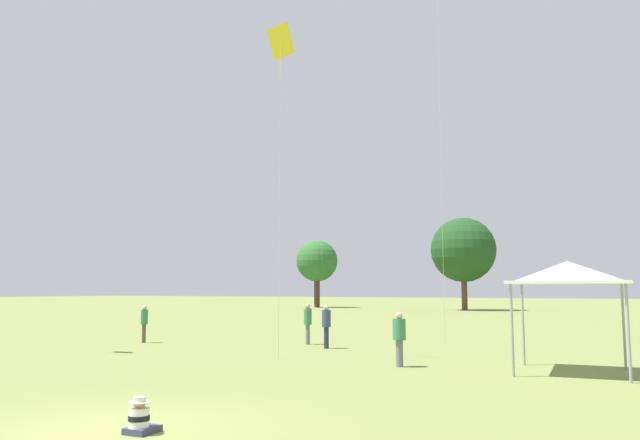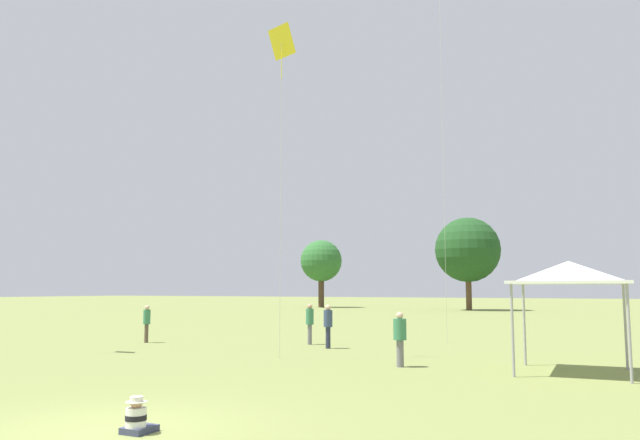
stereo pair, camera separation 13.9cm
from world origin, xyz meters
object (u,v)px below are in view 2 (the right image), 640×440
Objects in this scene: person_standing_1 at (310,320)px; person_standing_3 at (400,335)px; distant_tree_0 at (321,261)px; kite_1 at (282,50)px; distant_tree_2 at (468,250)px; canopy_tent at (569,273)px; person_standing_2 at (328,322)px; seated_toddler at (137,418)px; person_standing_5 at (147,320)px.

person_standing_1 is 7.68m from person_standing_3.
distant_tree_0 is (-22.61, 45.03, 4.58)m from person_standing_1.
distant_tree_2 is (-5.79, 47.90, -3.88)m from kite_1.
canopy_tent is (4.49, 0.79, 1.71)m from person_standing_3.
person_standing_1 is 1.00× the size of person_standing_2.
kite_1 reaches higher than canopy_tent.
kite_1 is 1.13× the size of distant_tree_2.
person_standing_3 is 0.14× the size of kite_1.
seated_toddler is 0.37× the size of person_standing_5.
distant_tree_0 is at bearing 112.99° from seated_toddler.
person_standing_5 is 16.80m from canopy_tent.
kite_1 is at bearing 73.66° from person_standing_1.
person_standing_5 is at bearing -13.78° from person_standing_1.
person_standing_5 is 0.49× the size of canopy_tent.
seated_toddler is 0.06× the size of distant_tree_2.
kite_1 is (-4.16, 0.29, 9.26)m from person_standing_3.
person_standing_1 reaches higher than person_standing_3.
distant_tree_0 is at bearing -97.06° from person_standing_1.
person_standing_5 is at bearing 130.61° from seated_toddler.
seated_toddler is 0.35× the size of person_standing_1.
person_standing_3 is at bearing 104.07° from person_standing_1.
distant_tree_0 reaches higher than person_standing_5.
distant_tree_0 is (-28.29, 50.19, 4.64)m from person_standing_3.
person_standing_5 is (-11.32, 12.43, 0.69)m from seated_toddler.
person_standing_1 is at bearing -63.34° from distant_tree_0.
distant_tree_0 is (-16.20, 47.36, 4.62)m from person_standing_5.
kite_1 reaches higher than distant_tree_0.
kite_1 is 1.35× the size of distant_tree_0.
distant_tree_2 is at bearing -6.24° from distant_tree_0.
person_standing_2 is 0.17× the size of distant_tree_2.
kite_1 reaches higher than person_standing_3.
person_standing_5 is at bearing -71.12° from distant_tree_0.
distant_tree_2 reaches higher than distant_tree_0.
seated_toddler is at bearing -94.37° from person_standing_5.
distant_tree_0 is at bearing 123.57° from canopy_tent.
person_standing_3 is 0.50× the size of canopy_tent.
person_standing_3 is 49.50m from distant_tree_2.
kite_1 is (1.52, -4.87, 9.20)m from person_standing_1.
person_standing_3 is 4.87m from canopy_tent.
canopy_tent is at bearing -73.05° from distant_tree_2.
person_standing_1 is at bearing -84.34° from distant_tree_2.
distant_tree_2 is (-9.18, 57.78, 6.06)m from seated_toddler.
distant_tree_0 reaches higher than canopy_tent.
person_standing_2 is at bearing 106.77° from person_standing_1.
distant_tree_2 reaches higher than canopy_tent.
canopy_tent reaches higher than person_standing_5.
person_standing_2 is (-3.52, 13.60, 0.73)m from seated_toddler.
person_standing_3 is at bearing -78.33° from distant_tree_2.
seated_toddler is 9.65m from person_standing_3.
canopy_tent is at bearing -44.94° from person_standing_2.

